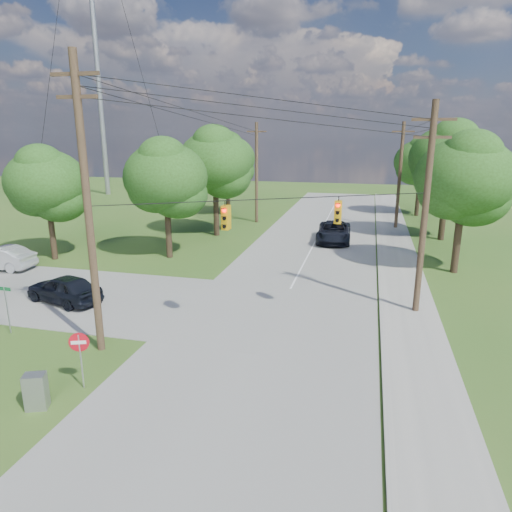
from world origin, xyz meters
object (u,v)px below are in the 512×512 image
(car_cross_silver, at_px, (0,258))
(pole_north_w, at_px, (257,172))
(control_cabinet, at_px, (36,391))
(car_cross_dark, at_px, (64,289))
(pole_sw, at_px, (88,205))
(pole_ne, at_px, (425,208))
(car_main_north, at_px, (334,232))
(pole_north_e, at_px, (400,175))
(do_not_enter_sign, at_px, (80,348))

(car_cross_silver, bearing_deg, pole_north_w, 147.95)
(control_cabinet, bearing_deg, car_cross_dark, 99.59)
(pole_sw, height_order, car_cross_dark, pole_sw)
(car_cross_dark, bearing_deg, pole_north_w, -174.54)
(car_cross_dark, bearing_deg, pole_ne, 115.44)
(car_main_north, bearing_deg, pole_sw, -111.93)
(pole_north_e, height_order, car_cross_silver, pole_north_e)
(pole_ne, xyz_separation_m, car_main_north, (-5.40, 14.99, -4.61))
(pole_north_w, bearing_deg, pole_north_e, 0.00)
(pole_ne, relative_size, pole_north_w, 1.05)
(control_cabinet, relative_size, do_not_enter_sign, 0.58)
(pole_north_e, distance_m, control_cabinet, 36.73)
(pole_north_w, relative_size, car_cross_dark, 2.19)
(car_cross_silver, bearing_deg, pole_north_e, 127.49)
(car_main_north, height_order, control_cabinet, car_main_north)
(do_not_enter_sign, bearing_deg, pole_ne, 20.38)
(pole_ne, bearing_deg, car_cross_silver, 177.21)
(pole_north_w, relative_size, control_cabinet, 7.95)
(pole_sw, bearing_deg, car_cross_silver, 146.06)
(pole_sw, xyz_separation_m, pole_ne, (13.50, 7.60, -0.76))
(pole_north_w, bearing_deg, car_cross_silver, -121.78)
(car_cross_dark, bearing_deg, pole_north_e, 159.47)
(pole_north_e, distance_m, car_main_north, 9.83)
(pole_ne, height_order, car_main_north, pole_ne)
(pole_north_e, xyz_separation_m, car_cross_silver, (-26.72, -20.70, -4.31))
(pole_sw, relative_size, do_not_enter_sign, 5.50)
(car_cross_dark, bearing_deg, control_cabinet, 46.87)
(pole_ne, xyz_separation_m, pole_north_e, (-0.00, 22.00, -0.34))
(pole_sw, relative_size, control_cabinet, 9.54)
(pole_ne, distance_m, car_main_north, 16.59)
(pole_north_e, xyz_separation_m, car_main_north, (-5.40, -7.01, -4.27))
(pole_north_e, height_order, do_not_enter_sign, pole_north_e)
(pole_sw, xyz_separation_m, control_cabinet, (0.35, -4.40, -5.60))
(control_cabinet, bearing_deg, pole_sw, 73.05)
(control_cabinet, bearing_deg, pole_north_w, 69.79)
(pole_north_e, bearing_deg, pole_sw, -114.52)
(car_cross_silver, relative_size, do_not_enter_sign, 2.19)
(pole_ne, bearing_deg, control_cabinet, -137.62)
(pole_ne, distance_m, car_cross_dark, 19.33)
(pole_north_w, xyz_separation_m, car_main_north, (8.50, -7.01, -4.27))
(pole_ne, relative_size, car_main_north, 1.76)
(pole_sw, distance_m, do_not_enter_sign, 5.57)
(pole_north_e, height_order, control_cabinet, pole_north_e)
(pole_ne, distance_m, do_not_enter_sign, 16.71)
(pole_sw, distance_m, car_cross_silver, 16.83)
(pole_ne, relative_size, do_not_enter_sign, 4.82)
(car_cross_silver, distance_m, car_main_north, 25.34)
(car_cross_dark, distance_m, do_not_enter_sign, 9.60)
(control_cabinet, bearing_deg, car_cross_silver, 114.10)
(pole_ne, relative_size, car_cross_dark, 2.30)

